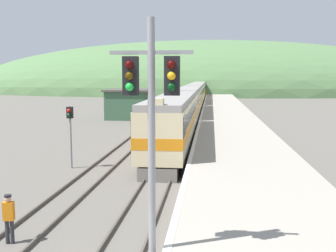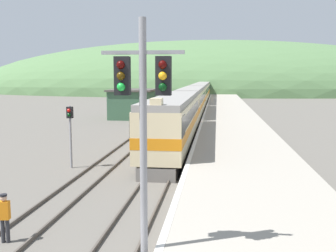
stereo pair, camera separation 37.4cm
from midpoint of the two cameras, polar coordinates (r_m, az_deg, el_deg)
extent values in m
cube|color=#4C443D|center=(78.34, 4.32, 3.12)|extent=(0.08, 180.00, 0.16)
cube|color=#4C443D|center=(78.29, 5.37, 3.11)|extent=(0.08, 180.00, 0.16)
cube|color=#4C443D|center=(78.63, 1.49, 3.16)|extent=(0.08, 180.00, 0.16)
cube|color=#4C443D|center=(78.50, 2.53, 3.15)|extent=(0.08, 180.00, 0.16)
cube|color=#9E9689|center=(58.31, 8.90, 2.04)|extent=(6.62, 140.00, 1.03)
cube|color=silver|center=(58.25, 5.77, 2.60)|extent=(0.24, 140.00, 0.01)
ellipsoid|color=#517547|center=(140.35, 5.87, 4.93)|extent=(173.54, 78.10, 35.73)
cube|color=#385B42|center=(54.13, -4.90, 3.12)|extent=(5.45, 6.90, 3.71)
cube|color=#47423D|center=(54.02, -4.92, 5.21)|extent=(5.95, 7.40, 0.24)
cube|color=black|center=(31.22, 1.35, -2.60)|extent=(2.32, 18.70, 0.85)
cube|color=beige|center=(30.94, 1.36, 0.90)|extent=(2.83, 19.89, 2.98)
cube|color=orange|center=(30.97, 1.36, 0.46)|extent=(2.86, 19.91, 0.66)
cube|color=black|center=(30.88, 1.37, 2.11)|extent=(2.85, 18.70, 0.89)
cube|color=gray|center=(30.80, 1.37, 4.02)|extent=(2.66, 19.89, 0.40)
cube|color=black|center=(22.17, -0.91, 0.04)|extent=(2.87, 2.20, 1.19)
cube|color=beige|center=(21.37, -1.18, 3.58)|extent=(0.64, 0.80, 0.36)
cube|color=slate|center=(21.76, -1.24, -7.11)|extent=(2.20, 0.40, 0.77)
cube|color=black|center=(52.17, 3.69, 1.40)|extent=(2.32, 19.48, 0.85)
cube|color=beige|center=(52.01, 3.71, 3.50)|extent=(2.83, 20.72, 2.98)
cube|color=orange|center=(52.03, 3.71, 3.24)|extent=(2.86, 20.74, 0.66)
cube|color=black|center=(51.97, 3.72, 4.22)|extent=(2.85, 19.48, 0.89)
cube|color=gray|center=(51.92, 3.73, 5.36)|extent=(2.66, 20.72, 0.40)
cube|color=black|center=(73.68, 4.70, 3.12)|extent=(2.32, 19.48, 0.85)
cube|color=beige|center=(73.57, 4.72, 4.61)|extent=(2.83, 20.72, 2.98)
cube|color=orange|center=(73.58, 4.72, 4.43)|extent=(2.86, 20.74, 0.66)
cube|color=black|center=(73.54, 4.72, 5.12)|extent=(2.85, 19.48, 0.89)
cube|color=gray|center=(73.51, 4.73, 5.93)|extent=(2.66, 20.72, 0.40)
cube|color=black|center=(95.25, 5.26, 4.07)|extent=(2.32, 19.48, 0.85)
cube|color=beige|center=(95.16, 5.27, 5.22)|extent=(2.83, 20.72, 2.98)
cube|color=orange|center=(95.16, 5.27, 5.08)|extent=(2.86, 20.74, 0.66)
cube|color=black|center=(95.13, 5.28, 5.61)|extent=(2.85, 19.48, 0.89)
cube|color=gray|center=(95.11, 5.28, 6.24)|extent=(2.66, 20.72, 0.40)
cube|color=black|center=(116.83, 5.61, 4.66)|extent=(2.32, 19.48, 0.85)
cube|color=beige|center=(116.76, 5.62, 5.60)|extent=(2.83, 20.72, 2.98)
cube|color=orange|center=(116.76, 5.62, 5.49)|extent=(2.86, 20.74, 0.66)
cube|color=black|center=(116.74, 5.62, 5.92)|extent=(2.85, 19.48, 0.89)
cube|color=gray|center=(116.72, 5.63, 6.43)|extent=(2.66, 20.72, 0.40)
cylinder|color=gray|center=(10.63, -2.57, -4.37)|extent=(0.20, 0.20, 7.31)
cube|color=gray|center=(10.43, -2.66, 10.62)|extent=(2.20, 0.10, 0.10)
cube|color=black|center=(10.52, -5.62, 7.25)|extent=(0.40, 0.28, 1.02)
sphere|color=#3C0504|center=(10.35, -5.85, 8.83)|extent=(0.22, 0.22, 0.22)
sphere|color=#412C05|center=(10.35, -5.83, 7.24)|extent=(0.22, 0.22, 0.22)
sphere|color=green|center=(10.36, -5.81, 5.66)|extent=(0.22, 0.22, 0.22)
cube|color=black|center=(10.33, 0.39, 7.28)|extent=(0.40, 0.28, 1.02)
sphere|color=#3C0504|center=(10.17, 0.28, 8.89)|extent=(0.22, 0.22, 0.22)
sphere|color=orange|center=(10.16, 0.28, 7.28)|extent=(0.22, 0.22, 0.22)
sphere|color=black|center=(10.17, 0.28, 5.67)|extent=(0.22, 0.22, 0.22)
cylinder|color=gray|center=(25.37, -13.54, -1.58)|extent=(0.14, 0.14, 3.93)
cube|color=black|center=(25.18, -13.65, 1.93)|extent=(0.36, 0.28, 0.71)
sphere|color=red|center=(25.01, -13.80, 2.21)|extent=(0.22, 0.22, 0.22)
sphere|color=black|center=(25.04, -13.78, 1.58)|extent=(0.22, 0.22, 0.22)
cylinder|color=#2D2D33|center=(15.25, -22.17, -13.92)|extent=(0.14, 0.14, 0.85)
cylinder|color=#2D2D33|center=(15.19, -21.56, -13.98)|extent=(0.14, 0.14, 0.85)
cube|color=orange|center=(14.97, -22.01, -11.27)|extent=(0.38, 0.26, 0.65)
sphere|color=tan|center=(14.84, -22.09, -9.66)|extent=(0.23, 0.23, 0.23)
cylinder|color=black|center=(14.81, -22.11, -9.27)|extent=(0.24, 0.24, 0.07)
camera|label=1|loc=(0.19, -89.59, 0.05)|focal=42.00mm
camera|label=2|loc=(0.19, 90.41, -0.05)|focal=42.00mm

